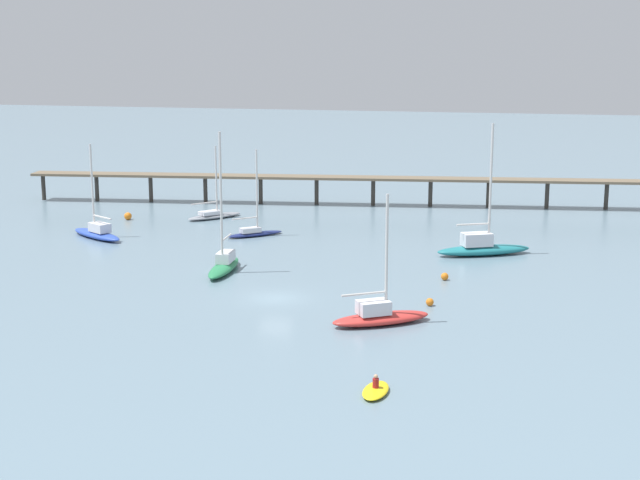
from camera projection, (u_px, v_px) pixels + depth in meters
The scene contains 12 objects.
ground_plane at pixel (275, 298), 72.31m from camera, with size 400.00×400.00×0.00m, color slate.
pier at pixel (501, 173), 111.00m from camera, with size 84.42×13.96×8.26m.
sailboat_teal at pixel (482, 246), 86.79m from camera, with size 9.14×5.94×12.24m.
sailboat_navy at pixel (254, 230), 95.27m from camera, with size 5.47×5.12×8.89m.
sailboat_red at pixel (380, 315), 65.53m from camera, with size 7.29×5.74×9.25m.
sailboat_gray at pixel (214, 214), 104.94m from camera, with size 5.70×6.46×8.14m.
sailboat_green at pixel (224, 263), 80.51m from camera, with size 2.25×7.70×12.15m.
sailboat_blue at pixel (97, 232), 94.28m from camera, with size 7.67×5.81×9.51m.
dinghy_yellow at pixel (376, 390), 52.68m from camera, with size 1.52×3.15×1.14m.
mooring_buoy_far at pixel (128, 216), 104.14m from camera, with size 0.84×0.84×0.84m, color orange.
mooring_buoy_outer at pixel (430, 302), 70.16m from camera, with size 0.60×0.60×0.60m, color orange.
mooring_buoy_mid at pixel (445, 276), 77.74m from camera, with size 0.63×0.63×0.63m, color orange.
Camera 1 is at (19.43, -67.12, 19.44)m, focal length 52.42 mm.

